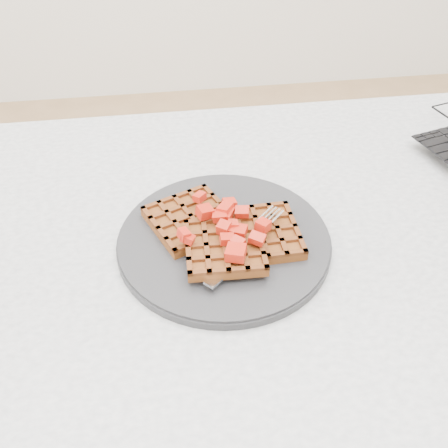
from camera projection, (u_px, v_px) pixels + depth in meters
name	position (u px, v px, depth m)	size (l,w,h in m)	color
table	(313.00, 281.00, 0.84)	(1.20, 0.80, 0.75)	silver
plate	(224.00, 240.00, 0.73)	(0.31, 0.31, 0.02)	#242527
waffles	(224.00, 232.00, 0.72)	(0.23, 0.20, 0.03)	brown
strawberry_pile	(224.00, 217.00, 0.70)	(0.15, 0.15, 0.02)	#9E0D03
fork	(250.00, 246.00, 0.70)	(0.02, 0.18, 0.02)	silver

